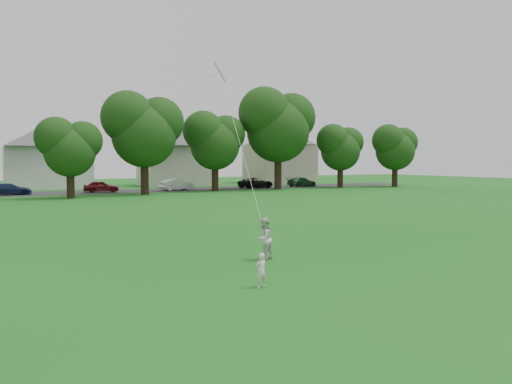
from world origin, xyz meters
TOP-DOWN VIEW (x-y plane):
  - ground at (0.00, 0.00)m, footprint 160.00×160.00m
  - street at (0.00, 42.00)m, footprint 90.00×7.00m
  - toddler at (-0.08, -0.52)m, footprint 0.36×0.27m
  - older_boy at (1.74, 2.58)m, footprint 0.84×0.78m
  - kite at (2.01, 4.92)m, footprint 0.78×2.85m
  - tree_row at (2.82, 36.22)m, footprint 79.95×9.85m
  - parked_cars at (2.56, 41.00)m, footprint 62.60×2.47m
  - house_row at (0.73, 52.00)m, footprint 76.45×13.48m

SIDE VIEW (x-z plane):
  - ground at x=0.00m, z-range 0.00..0.00m
  - street at x=0.00m, z-range 0.00..0.01m
  - toddler at x=-0.08m, z-range 0.00..0.89m
  - parked_cars at x=2.56m, z-range -0.03..1.22m
  - older_boy at x=1.74m, z-range 0.00..1.40m
  - kite at x=2.01m, z-range 0.18..7.73m
  - house_row at x=0.73m, z-range -0.23..10.04m
  - tree_row at x=2.82m, z-range 0.48..12.36m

